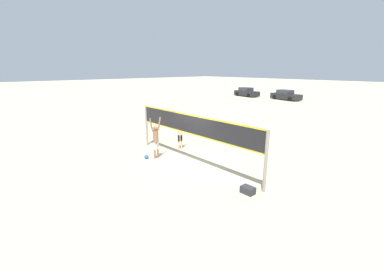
{
  "coord_description": "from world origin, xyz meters",
  "views": [
    {
      "loc": [
        9.05,
        -8.03,
        4.6
      ],
      "look_at": [
        0.0,
        0.0,
        1.35
      ],
      "focal_mm": 24.0,
      "sensor_mm": 36.0,
      "label": 1
    }
  ],
  "objects_px": {
    "volleyball_net": "(192,129)",
    "player_blocker": "(180,130)",
    "gear_bag": "(248,190)",
    "parked_car_mid": "(246,92)",
    "volleyball": "(146,157)",
    "player_spiker": "(156,137)",
    "parked_car_near": "(286,95)"
  },
  "relations": [
    {
      "from": "volleyball_net",
      "to": "player_blocker",
      "type": "relative_size",
      "value": 3.97
    },
    {
      "from": "player_blocker",
      "to": "gear_bag",
      "type": "bearing_deg",
      "value": 75.26
    },
    {
      "from": "parked_car_mid",
      "to": "volleyball_net",
      "type": "bearing_deg",
      "value": -48.32
    },
    {
      "from": "volleyball",
      "to": "parked_car_mid",
      "type": "distance_m",
      "value": 32.99
    },
    {
      "from": "player_spiker",
      "to": "gear_bag",
      "type": "relative_size",
      "value": 4.21
    },
    {
      "from": "volleyball_net",
      "to": "gear_bag",
      "type": "xyz_separation_m",
      "value": [
        3.83,
        -0.57,
        -1.6
      ]
    },
    {
      "from": "parked_car_near",
      "to": "volleyball_net",
      "type": "bearing_deg",
      "value": -58.26
    },
    {
      "from": "volleyball_net",
      "to": "volleyball",
      "type": "xyz_separation_m",
      "value": [
        -2.03,
        -1.39,
        -1.62
      ]
    },
    {
      "from": "player_spiker",
      "to": "gear_bag",
      "type": "xyz_separation_m",
      "value": [
        5.62,
        0.36,
        -1.01
      ]
    },
    {
      "from": "gear_bag",
      "to": "parked_car_near",
      "type": "xyz_separation_m",
      "value": [
        -14.37,
        28.66,
        0.53
      ]
    },
    {
      "from": "volleyball_net",
      "to": "volleyball",
      "type": "bearing_deg",
      "value": -145.63
    },
    {
      "from": "volleyball_net",
      "to": "gear_bag",
      "type": "height_order",
      "value": "volleyball_net"
    },
    {
      "from": "player_spiker",
      "to": "parked_car_near",
      "type": "xyz_separation_m",
      "value": [
        -8.75,
        29.02,
        -0.48
      ]
    },
    {
      "from": "volleyball_net",
      "to": "gear_bag",
      "type": "bearing_deg",
      "value": -8.39
    },
    {
      "from": "parked_car_near",
      "to": "parked_car_mid",
      "type": "distance_m",
      "value": 6.95
    },
    {
      "from": "player_spiker",
      "to": "player_blocker",
      "type": "xyz_separation_m",
      "value": [
        -0.41,
        1.95,
        -0.03
      ]
    },
    {
      "from": "parked_car_near",
      "to": "volleyball",
      "type": "bearing_deg",
      "value": -62.74
    },
    {
      "from": "parked_car_near",
      "to": "parked_car_mid",
      "type": "xyz_separation_m",
      "value": [
        -6.94,
        -0.35,
        -0.0
      ]
    },
    {
      "from": "volleyball_net",
      "to": "gear_bag",
      "type": "relative_size",
      "value": 16.36
    },
    {
      "from": "player_blocker",
      "to": "parked_car_mid",
      "type": "height_order",
      "value": "player_blocker"
    },
    {
      "from": "volleyball_net",
      "to": "player_spiker",
      "type": "relative_size",
      "value": 3.89
    },
    {
      "from": "player_blocker",
      "to": "volleyball",
      "type": "xyz_separation_m",
      "value": [
        0.17,
        -2.41,
        -1.0
      ]
    },
    {
      "from": "parked_car_near",
      "to": "parked_car_mid",
      "type": "height_order",
      "value": "parked_car_near"
    },
    {
      "from": "player_blocker",
      "to": "player_spiker",
      "type": "bearing_deg",
      "value": 11.98
    },
    {
      "from": "player_blocker",
      "to": "parked_car_mid",
      "type": "distance_m",
      "value": 30.79
    },
    {
      "from": "player_blocker",
      "to": "gear_bag",
      "type": "xyz_separation_m",
      "value": [
        6.04,
        -1.59,
        -0.98
      ]
    },
    {
      "from": "parked_car_near",
      "to": "gear_bag",
      "type": "bearing_deg",
      "value": -52.2
    },
    {
      "from": "player_spiker",
      "to": "parked_car_mid",
      "type": "relative_size",
      "value": 0.47
    },
    {
      "from": "volleyball_net",
      "to": "parked_car_mid",
      "type": "distance_m",
      "value": 32.82
    },
    {
      "from": "player_blocker",
      "to": "gear_bag",
      "type": "relative_size",
      "value": 4.12
    },
    {
      "from": "volleyball",
      "to": "player_spiker",
      "type": "bearing_deg",
      "value": 62.74
    },
    {
      "from": "volleyball_net",
      "to": "player_blocker",
      "type": "xyz_separation_m",
      "value": [
        -2.21,
        1.02,
        -0.62
      ]
    }
  ]
}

